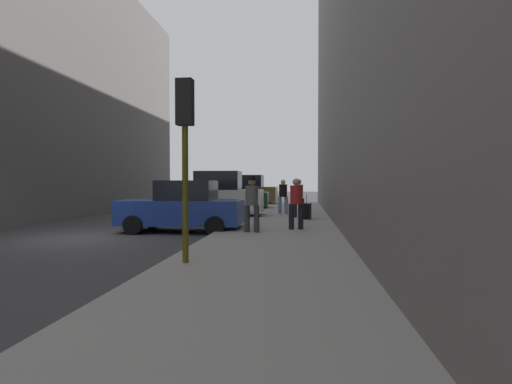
# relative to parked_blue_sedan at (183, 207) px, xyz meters

# --- Properties ---
(ground_plane) EXTENTS (120.00, 120.00, 0.00)m
(ground_plane) POSITION_rel_parked_blue_sedan_xyz_m (-2.65, -1.82, -0.85)
(ground_plane) COLOR #38383A
(sidewalk) EXTENTS (4.00, 40.00, 0.15)m
(sidewalk) POSITION_rel_parked_blue_sedan_xyz_m (3.35, -1.82, -0.77)
(sidewalk) COLOR gray
(sidewalk) RESTS_ON ground_plane
(parked_blue_sedan) EXTENTS (4.22, 2.10, 1.79)m
(parked_blue_sedan) POSITION_rel_parked_blue_sedan_xyz_m (0.00, 0.00, 0.00)
(parked_blue_sedan) COLOR navy
(parked_blue_sedan) RESTS_ON ground_plane
(parked_white_van) EXTENTS (4.64, 2.13, 2.25)m
(parked_white_van) POSITION_rel_parked_blue_sedan_xyz_m (-0.00, 5.25, 0.18)
(parked_white_van) COLOR silver
(parked_white_van) RESTS_ON ground_plane
(parked_dark_green_sedan) EXTENTS (4.26, 2.17, 1.79)m
(parked_dark_green_sedan) POSITION_rel_parked_blue_sedan_xyz_m (-0.00, 10.95, 0.00)
(parked_dark_green_sedan) COLOR #193828
(parked_dark_green_sedan) RESTS_ON ground_plane
(parked_bronze_suv) EXTENTS (4.66, 2.18, 2.25)m
(parked_bronze_suv) POSITION_rel_parked_blue_sedan_xyz_m (-0.00, 16.16, 0.18)
(parked_bronze_suv) COLOR brown
(parked_bronze_suv) RESTS_ON ground_plane
(fire_hydrant) EXTENTS (0.42, 0.22, 0.70)m
(fire_hydrant) POSITION_rel_parked_blue_sedan_xyz_m (1.80, 5.27, -0.35)
(fire_hydrant) COLOR red
(fire_hydrant) RESTS_ON sidewalk
(traffic_light) EXTENTS (0.32, 0.32, 3.60)m
(traffic_light) POSITION_rel_parked_blue_sedan_xyz_m (1.85, -5.85, 1.91)
(traffic_light) COLOR #514C0F
(traffic_light) RESTS_ON sidewalk
(pedestrian_in_tan_coat) EXTENTS (0.51, 0.41, 1.71)m
(pedestrian_in_tan_coat) POSITION_rel_parked_blue_sedan_xyz_m (3.98, 4.52, 0.26)
(pedestrian_in_tan_coat) COLOR black
(pedestrian_in_tan_coat) RESTS_ON sidewalk
(pedestrian_in_red_jacket) EXTENTS (0.53, 0.47, 1.71)m
(pedestrian_in_red_jacket) POSITION_rel_parked_blue_sedan_xyz_m (3.94, -0.06, 0.26)
(pedestrian_in_red_jacket) COLOR black
(pedestrian_in_red_jacket) RESTS_ON sidewalk
(pedestrian_with_beanie) EXTENTS (0.52, 0.46, 1.78)m
(pedestrian_with_beanie) POSITION_rel_parked_blue_sedan_xyz_m (2.55, -0.98, 0.29)
(pedestrian_with_beanie) COLOR #333338
(pedestrian_with_beanie) RESTS_ON sidewalk
(pedestrian_in_jeans) EXTENTS (0.51, 0.41, 1.71)m
(pedestrian_in_jeans) POSITION_rel_parked_blue_sedan_xyz_m (3.19, 6.36, 0.26)
(pedestrian_in_jeans) COLOR #728CB2
(pedestrian_in_jeans) RESTS_ON sidewalk
(rolling_suitcase) EXTENTS (0.45, 0.61, 1.04)m
(rolling_suitcase) POSITION_rel_parked_blue_sedan_xyz_m (4.32, 3.72, -0.36)
(rolling_suitcase) COLOR black
(rolling_suitcase) RESTS_ON sidewalk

